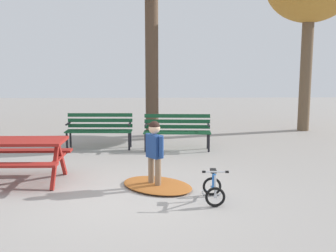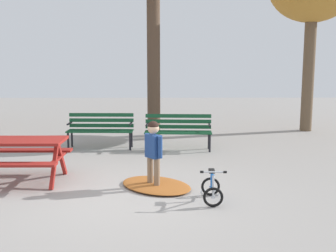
# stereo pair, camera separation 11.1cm
# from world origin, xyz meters

# --- Properties ---
(ground) EXTENTS (36.00, 36.00, 0.00)m
(ground) POSITION_xyz_m (0.00, 0.00, 0.00)
(ground) COLOR gray
(picnic_table) EXTENTS (1.80, 1.35, 0.79)m
(picnic_table) POSITION_xyz_m (-1.95, 0.86, 0.59)
(picnic_table) COLOR maroon
(picnic_table) RESTS_ON ground
(park_bench_far_left) EXTENTS (1.61, 0.50, 0.85)m
(park_bench_far_left) POSITION_xyz_m (-0.85, 3.75, 0.51)
(park_bench_far_left) COLOR #144728
(park_bench_far_left) RESTS_ON ground
(park_bench_left) EXTENTS (1.62, 0.54, 0.85)m
(park_bench_left) POSITION_xyz_m (1.05, 3.53, 0.51)
(park_bench_left) COLOR #144728
(park_bench_left) RESTS_ON ground
(child_standing) EXTENTS (0.30, 0.36, 1.14)m
(child_standing) POSITION_xyz_m (0.54, 0.48, 0.68)
(child_standing) COLOR #7F664C
(child_standing) RESTS_ON ground
(kids_bicycle) EXTENTS (0.39, 0.57, 0.54)m
(kids_bicycle) POSITION_xyz_m (1.45, -0.21, 0.20)
(kids_bicycle) COLOR black
(kids_bicycle) RESTS_ON ground
(leaf_pile) EXTENTS (1.61, 1.59, 0.07)m
(leaf_pile) POSITION_xyz_m (0.58, 0.51, 0.04)
(leaf_pile) COLOR #9E5623
(leaf_pile) RESTS_ON ground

